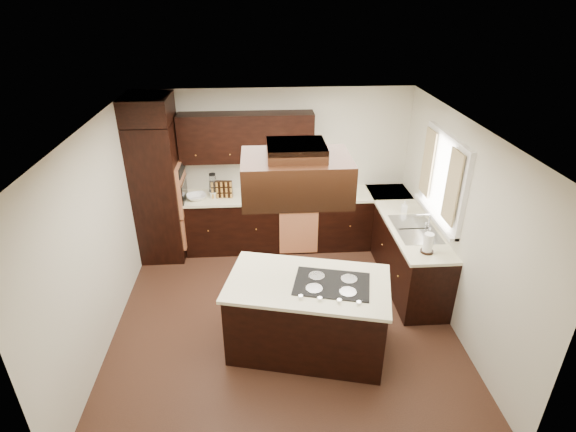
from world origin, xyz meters
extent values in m
cube|color=#553121|center=(0.00, 0.00, -0.01)|extent=(4.20, 4.20, 0.02)
cube|color=white|center=(0.00, 0.00, 2.51)|extent=(4.20, 4.20, 0.02)
cube|color=beige|center=(0.00, 2.11, 1.25)|extent=(4.20, 0.02, 2.50)
cube|color=beige|center=(0.00, -2.11, 1.25)|extent=(4.20, 0.02, 2.50)
cube|color=beige|center=(-2.11, 0.00, 1.25)|extent=(0.02, 4.20, 2.50)
cube|color=beige|center=(2.11, 0.00, 1.25)|extent=(0.02, 4.20, 2.50)
cube|color=black|center=(-1.78, 1.71, 1.06)|extent=(0.65, 0.75, 2.12)
cube|color=#DA8251|center=(-1.43, 1.71, 1.12)|extent=(0.05, 0.62, 0.78)
cube|color=black|center=(0.03, 1.80, 0.44)|extent=(2.93, 0.60, 0.88)
cube|color=black|center=(1.80, 0.90, 0.44)|extent=(0.60, 2.40, 0.88)
cube|color=#FAF4CA|center=(0.03, 1.79, 0.90)|extent=(2.93, 0.63, 0.04)
cube|color=#FAF4CA|center=(1.79, 0.90, 0.90)|extent=(0.63, 2.40, 0.04)
cube|color=black|center=(-0.43, 1.93, 1.81)|extent=(2.00, 0.34, 0.72)
cube|color=#DA8251|center=(0.33, 1.50, 0.40)|extent=(0.60, 0.05, 0.72)
cube|color=white|center=(2.07, 0.55, 1.65)|extent=(0.06, 1.32, 1.12)
cube|color=white|center=(2.10, 0.55, 1.65)|extent=(0.00, 1.20, 1.00)
cube|color=beige|center=(2.01, 0.13, 1.70)|extent=(0.02, 0.34, 0.90)
cube|color=beige|center=(2.01, 0.97, 1.70)|extent=(0.02, 0.34, 0.90)
cube|color=silver|center=(1.80, 0.55, 0.92)|extent=(0.52, 0.84, 0.01)
cube|color=black|center=(0.24, -0.55, 0.44)|extent=(1.89, 1.31, 0.88)
cube|color=#FAF4CA|center=(0.24, -0.55, 0.90)|extent=(1.96, 1.39, 0.04)
cube|color=black|center=(0.50, -0.62, 0.93)|extent=(0.92, 0.72, 0.01)
cube|color=black|center=(0.10, -0.55, 2.16)|extent=(1.05, 0.72, 0.42)
cube|color=black|center=(0.10, -0.55, 2.44)|extent=(0.55, 0.50, 0.13)
cylinder|color=silver|center=(-0.97, 1.78, 0.97)|extent=(0.15, 0.15, 0.10)
cone|color=silver|center=(-0.97, 1.78, 1.15)|extent=(0.13, 0.13, 0.26)
cube|color=black|center=(-0.84, 1.76, 1.05)|extent=(0.32, 0.11, 0.26)
imported|color=white|center=(-1.22, 1.71, 0.96)|extent=(0.35, 0.35, 0.07)
imported|color=white|center=(1.80, 1.05, 1.01)|extent=(0.08, 0.08, 0.17)
cylinder|color=white|center=(1.75, -0.04, 1.05)|extent=(0.15, 0.15, 0.26)
camera|label=1|loc=(-0.25, -4.59, 3.80)|focal=28.00mm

